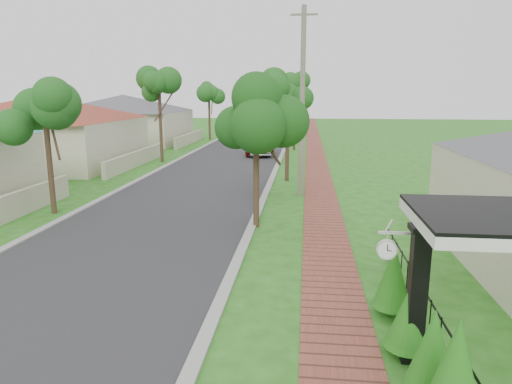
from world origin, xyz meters
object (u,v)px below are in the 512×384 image
at_px(station_clock, 388,248).
at_px(utility_pole, 302,103).
at_px(parked_car_white, 261,145).
at_px(parked_car_red, 261,147).
at_px(near_tree, 256,116).
at_px(porch_post, 417,301).

bearing_deg(station_clock, utility_pole, 97.74).
relative_size(parked_car_white, utility_pole, 0.56).
xyz_separation_m(parked_car_red, parked_car_white, (0.01, 0.30, 0.12)).
xyz_separation_m(near_tree, utility_pole, (1.50, 5.37, 0.36)).
height_order(parked_car_red, utility_pole, utility_pole).
height_order(near_tree, station_clock, near_tree).
xyz_separation_m(parked_car_white, utility_pole, (3.29, -14.21, 3.52)).
distance_m(parked_car_white, near_tree, 19.91).
bearing_deg(parked_car_red, porch_post, -68.29).
relative_size(utility_pole, station_clock, 13.17).
bearing_deg(near_tree, porch_post, -64.89).
xyz_separation_m(porch_post, near_tree, (-3.75, 8.00, 2.82)).
height_order(porch_post, parked_car_red, porch_post).
distance_m(parked_car_white, station_clock, 27.67).
bearing_deg(utility_pole, parked_car_red, 103.34).
bearing_deg(near_tree, station_clock, -66.77).
bearing_deg(station_clock, parked_car_red, 100.66).
bearing_deg(station_clock, parked_car_white, 100.54).
bearing_deg(porch_post, parked_car_white, 101.37).
bearing_deg(utility_pole, near_tree, -105.61).
bearing_deg(near_tree, parked_car_red, 95.33).
relative_size(parked_car_red, near_tree, 0.77).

